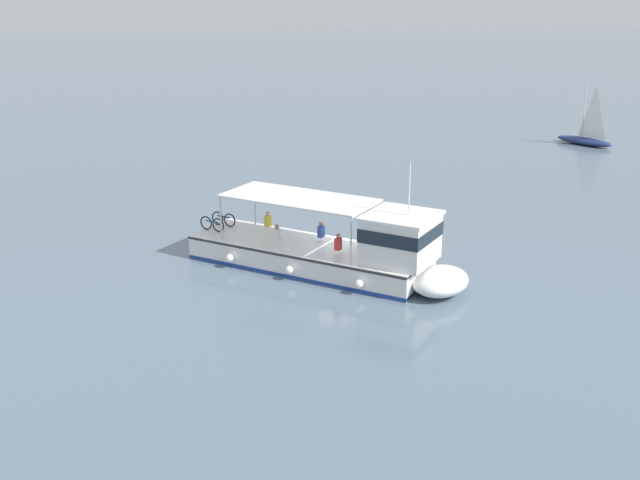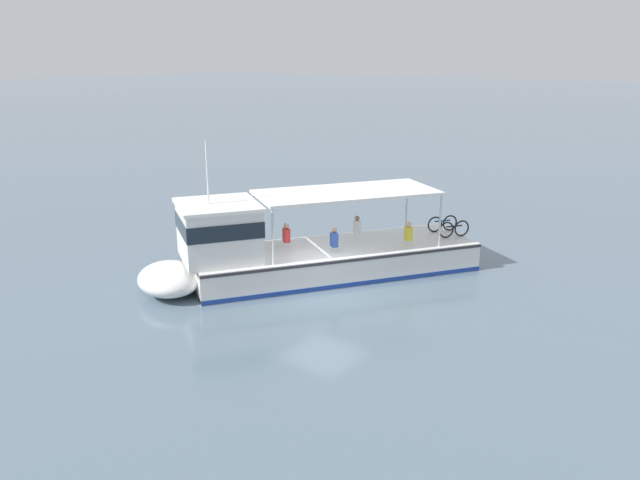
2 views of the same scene
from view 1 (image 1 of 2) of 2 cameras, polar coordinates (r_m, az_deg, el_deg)
The scene contains 3 objects.
ground_plane at distance 35.00m, azimuth 1.96°, elevation -1.56°, with size 400.00×400.00×0.00m, color slate.
ferry_main at distance 33.05m, azimuth 1.53°, elevation -0.90°, with size 9.68×12.26×5.32m.
sailboat_far_left at distance 64.79m, azimuth 19.14°, elevation 7.18°, with size 4.73×3.90×5.40m.
Camera 1 is at (32.71, -3.92, 11.84)m, focal length 42.98 mm.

